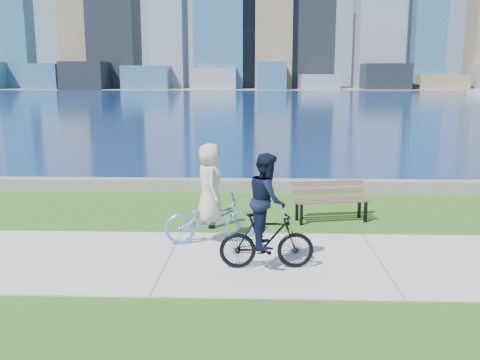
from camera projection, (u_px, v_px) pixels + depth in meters
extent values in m
plane|color=#2E5817|center=(380.00, 263.00, 9.99)|extent=(320.00, 320.00, 0.00)
cube|color=#AEADA8|center=(380.00, 262.00, 9.99)|extent=(80.00, 3.50, 0.02)
cube|color=slate|center=(335.00, 186.00, 16.04)|extent=(90.00, 0.50, 0.35)
cube|color=navy|center=(274.00, 98.00, 80.59)|extent=(320.00, 131.00, 0.01)
cube|color=gray|center=(268.00, 88.00, 137.46)|extent=(320.00, 30.00, 0.12)
cube|color=navy|center=(46.00, 77.00, 130.62)|extent=(8.17, 8.96, 6.15)
cube|color=black|center=(85.00, 76.00, 127.88)|extent=(10.21, 8.62, 6.58)
cube|color=navy|center=(146.00, 78.00, 130.73)|extent=(11.41, 6.25, 5.70)
cube|color=slate|center=(214.00, 79.00, 129.75)|extent=(10.94, 6.16, 5.14)
cube|color=navy|center=(271.00, 76.00, 127.11)|extent=(6.76, 9.99, 6.50)
cube|color=slate|center=(319.00, 82.00, 128.06)|extent=(9.00, 9.86, 3.66)
cube|color=black|center=(385.00, 77.00, 126.76)|extent=(10.71, 8.28, 6.09)
cube|color=#7B694C|center=(441.00, 82.00, 128.07)|extent=(11.63, 6.82, 3.58)
cube|color=navy|center=(15.00, 39.00, 134.56)|extent=(7.84, 6.05, 24.72)
cube|color=#7B694C|center=(74.00, 20.00, 137.64)|extent=(7.25, 6.13, 34.59)
cube|color=black|center=(113.00, 6.00, 133.74)|extent=(11.61, 10.76, 41.08)
cube|color=black|center=(313.00, 27.00, 134.20)|extent=(10.77, 6.42, 30.61)
cube|color=black|center=(301.00, 215.00, 12.46)|extent=(0.08, 0.08, 0.51)
cube|color=black|center=(365.00, 212.00, 12.69)|extent=(0.08, 0.08, 0.51)
cube|color=black|center=(297.00, 210.00, 12.85)|extent=(0.08, 0.08, 0.51)
cube|color=black|center=(359.00, 208.00, 13.09)|extent=(0.08, 0.08, 0.51)
cube|color=brown|center=(334.00, 202.00, 12.52)|extent=(1.79, 0.45, 0.04)
cube|color=brown|center=(332.00, 200.00, 12.70)|extent=(1.79, 0.45, 0.04)
cube|color=brown|center=(329.00, 198.00, 12.87)|extent=(1.79, 0.45, 0.04)
cube|color=brown|center=(328.00, 191.00, 12.97)|extent=(1.78, 0.41, 0.13)
cube|color=brown|center=(328.00, 183.00, 12.97)|extent=(1.78, 0.41, 0.13)
cylinder|color=black|center=(211.00, 203.00, 12.13)|extent=(0.15, 0.15, 1.20)
sphere|color=silver|center=(211.00, 175.00, 12.01)|extent=(0.22, 0.22, 0.22)
imported|color=#5898D8|center=(210.00, 219.00, 11.07)|extent=(1.04, 1.99, 0.99)
imported|color=beige|center=(210.00, 183.00, 10.92)|extent=(0.68, 0.91, 1.65)
imported|color=black|center=(267.00, 241.00, 9.57)|extent=(0.58, 1.72, 1.02)
imported|color=black|center=(267.00, 200.00, 9.42)|extent=(0.66, 0.83, 1.67)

